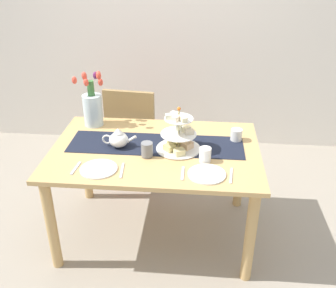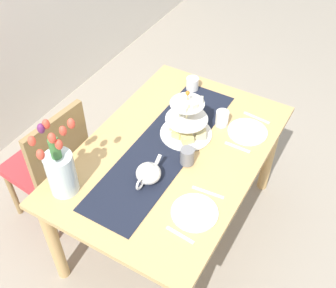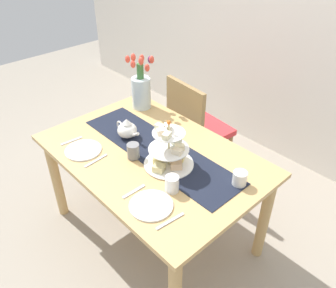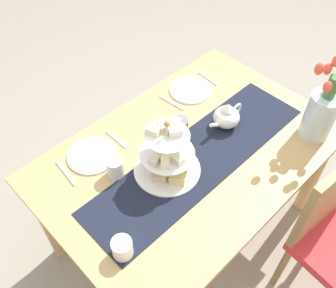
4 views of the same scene
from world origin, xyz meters
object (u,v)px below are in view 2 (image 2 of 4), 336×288
(teapot, at_px, (148,173))
(dinner_plate_right, at_px, (247,132))
(knife_right, at_px, (257,118))
(tulip_vase, at_px, (60,169))
(dining_table, at_px, (172,164))
(tiered_cake_stand, at_px, (186,122))
(cream_jug, at_px, (192,84))
(chair_left, at_px, (51,163))
(fork_right, at_px, (237,147))
(mug_grey, at_px, (187,156))
(fork_left, at_px, (180,235))
(knife_left, at_px, (208,192))
(mug_white_text, at_px, (222,118))
(dinner_plate_left, at_px, (195,212))

(teapot, distance_m, dinner_plate_right, 0.67)
(knife_right, bearing_deg, tulip_vase, 147.50)
(tulip_vase, bearing_deg, dining_table, -33.49)
(tiered_cake_stand, relative_size, dinner_plate_right, 1.32)
(teapot, height_order, cream_jug, teapot)
(tiered_cake_stand, distance_m, tulip_vase, 0.75)
(cream_jug, relative_size, knife_right, 0.50)
(tiered_cake_stand, bearing_deg, chair_left, 121.83)
(chair_left, bearing_deg, fork_right, -64.48)
(tiered_cake_stand, height_order, tulip_vase, tulip_vase)
(chair_left, relative_size, knife_right, 5.35)
(fork_right, xyz_separation_m, mug_grey, (-0.24, 0.19, 0.05))
(fork_left, bearing_deg, tulip_vase, 94.48)
(dining_table, bearing_deg, dinner_plate_right, -40.91)
(chair_left, xyz_separation_m, dinner_plate_right, (0.62, -1.00, 0.22))
(knife_left, height_order, knife_right, same)
(dining_table, bearing_deg, tulip_vase, 146.51)
(fork_right, height_order, mug_white_text, mug_white_text)
(cream_jug, xyz_separation_m, knife_right, (-0.06, -0.47, -0.04))
(dinner_plate_left, bearing_deg, dinner_plate_right, 0.00)
(tulip_vase, xyz_separation_m, mug_grey, (0.47, -0.45, -0.10))
(knife_right, bearing_deg, mug_grey, 160.43)
(chair_left, xyz_separation_m, knife_left, (0.10, -1.00, 0.22))
(dinner_plate_left, xyz_separation_m, fork_left, (-0.15, 0.00, -0.00))
(chair_left, distance_m, fork_left, 1.04)
(dinner_plate_right, bearing_deg, tulip_vase, 143.32)
(dinner_plate_right, bearing_deg, cream_jug, 66.50)
(dining_table, relative_size, knife_right, 8.28)
(fork_left, relative_size, knife_right, 0.88)
(knife_left, distance_m, fork_right, 0.37)
(dinner_plate_left, xyz_separation_m, dinner_plate_right, (0.66, 0.00, 0.00))
(knife_left, distance_m, mug_grey, 0.23)
(dinner_plate_left, bearing_deg, knife_right, 0.00)
(teapot, relative_size, fork_right, 1.59)
(dining_table, distance_m, fork_right, 0.38)
(fork_left, xyz_separation_m, dinner_plate_right, (0.81, 0.00, 0.00))
(dinner_plate_left, relative_size, mug_white_text, 2.42)
(tiered_cake_stand, distance_m, dinner_plate_left, 0.57)
(chair_left, distance_m, knife_right, 1.28)
(teapot, distance_m, dinner_plate_left, 0.31)
(teapot, bearing_deg, fork_left, -124.79)
(tiered_cake_stand, height_order, mug_grey, tiered_cake_stand)
(tiered_cake_stand, distance_m, mug_white_text, 0.23)
(chair_left, bearing_deg, knife_right, -52.48)
(chair_left, bearing_deg, dinner_plate_right, -58.09)
(cream_jug, bearing_deg, dinner_plate_left, -151.54)
(cream_jug, bearing_deg, fork_right, -126.63)
(dinner_plate_right, bearing_deg, fork_right, 180.00)
(dining_table, xyz_separation_m, knife_left, (-0.17, -0.30, 0.11))
(fork_left, distance_m, mug_white_text, 0.81)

